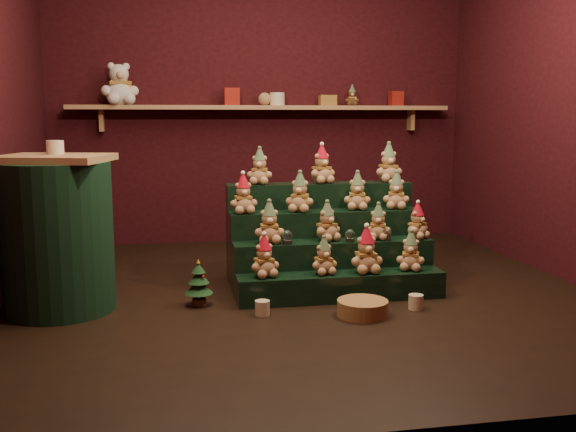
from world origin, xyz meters
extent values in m
plane|color=black|center=(0.00, 0.00, 0.00)|extent=(4.00, 4.00, 0.00)
cube|color=black|center=(0.00, 2.05, 1.40)|extent=(4.00, 0.10, 2.80)
cube|color=black|center=(0.00, -2.05, 1.40)|extent=(4.00, 0.10, 2.80)
cube|color=tan|center=(0.00, 1.87, 1.30)|extent=(3.60, 0.26, 0.04)
cube|color=tan|center=(-1.50, 1.94, 1.18)|extent=(0.04, 0.12, 0.20)
cube|color=tan|center=(1.50, 1.94, 1.18)|extent=(0.04, 0.12, 0.20)
cube|color=black|center=(0.21, -0.20, 0.09)|extent=(1.40, 0.22, 0.18)
cube|color=black|center=(0.21, 0.02, 0.18)|extent=(1.40, 0.22, 0.36)
cube|color=black|center=(0.21, 0.24, 0.27)|extent=(1.40, 0.22, 0.54)
cube|color=black|center=(0.21, 0.46, 0.36)|extent=(1.40, 0.22, 0.72)
cylinder|color=black|center=(-0.13, -0.04, 0.37)|extent=(0.07, 0.07, 0.03)
sphere|color=silver|center=(-0.13, -0.04, 0.42)|extent=(0.07, 0.07, 0.07)
cylinder|color=black|center=(0.31, -0.04, 0.37)|extent=(0.06, 0.06, 0.02)
sphere|color=silver|center=(0.31, -0.04, 0.42)|extent=(0.07, 0.07, 0.07)
cylinder|color=black|center=(0.58, -0.04, 0.37)|extent=(0.06, 0.06, 0.03)
sphere|color=silver|center=(0.58, -0.04, 0.42)|extent=(0.07, 0.07, 0.07)
cube|color=tan|center=(-1.60, -0.10, 0.96)|extent=(0.75, 0.68, 0.04)
cylinder|color=black|center=(-1.60, -0.10, 0.47)|extent=(0.68, 0.68, 0.94)
cylinder|color=beige|center=(-1.60, 0.00, 1.03)|extent=(0.11, 0.11, 0.09)
cylinder|color=#4D2F1B|center=(-0.73, -0.16, 0.02)|extent=(0.09, 0.09, 0.05)
cone|color=#163D1D|center=(-0.73, -0.16, 0.13)|extent=(0.18, 0.18, 0.09)
cone|color=#163D1D|center=(-0.73, -0.16, 0.19)|extent=(0.14, 0.14, 0.08)
cone|color=#163D1D|center=(-0.73, -0.16, 0.25)|extent=(0.09, 0.09, 0.06)
cone|color=gold|center=(-0.73, -0.16, 0.30)|extent=(0.03, 0.03, 0.03)
cylinder|color=beige|center=(-0.36, -0.44, 0.05)|extent=(0.09, 0.09, 0.09)
cylinder|color=beige|center=(0.62, -0.50, 0.05)|extent=(0.09, 0.09, 0.09)
cylinder|color=olive|center=(0.25, -0.56, 0.05)|extent=(0.32, 0.32, 0.10)
cube|color=#A22318|center=(-0.31, 1.85, 1.40)|extent=(0.14, 0.14, 0.16)
cylinder|color=beige|center=(0.12, 1.85, 1.38)|extent=(0.14, 0.14, 0.12)
cube|color=#A22318|center=(1.31, 1.85, 1.39)|extent=(0.12, 0.12, 0.14)
sphere|color=tan|center=(0.00, 1.85, 1.38)|extent=(0.12, 0.12, 0.12)
cube|color=#C7641C|center=(0.62, 1.85, 1.37)|extent=(0.16, 0.10, 0.10)
camera|label=1|loc=(-0.90, -4.23, 1.22)|focal=40.00mm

